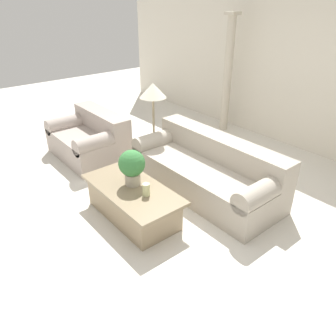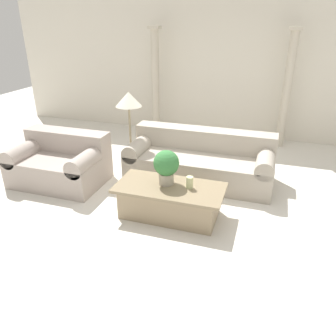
{
  "view_description": "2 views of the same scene",
  "coord_description": "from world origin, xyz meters",
  "px_view_note": "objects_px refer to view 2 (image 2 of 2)",
  "views": [
    {
      "loc": [
        2.98,
        -2.42,
        2.6
      ],
      "look_at": [
        0.14,
        -0.09,
        0.63
      ],
      "focal_mm": 35.0,
      "sensor_mm": 36.0,
      "label": 1
    },
    {
      "loc": [
        1.12,
        -4.16,
        2.43
      ],
      "look_at": [
        -0.18,
        -0.11,
        0.49
      ],
      "focal_mm": 35.0,
      "sensor_mm": 36.0,
      "label": 2
    }
  ],
  "objects_px": {
    "sofa_long": "(200,161)",
    "coffee_table": "(170,200)",
    "loveseat": "(61,162)",
    "potted_plant": "(166,165)",
    "floor_lamp": "(129,103)"
  },
  "relations": [
    {
      "from": "coffee_table",
      "to": "loveseat",
      "type": "bearing_deg",
      "value": 167.41
    },
    {
      "from": "coffee_table",
      "to": "potted_plant",
      "type": "xyz_separation_m",
      "value": [
        -0.07,
        0.06,
        0.48
      ]
    },
    {
      "from": "sofa_long",
      "to": "potted_plant",
      "type": "height_order",
      "value": "potted_plant"
    },
    {
      "from": "sofa_long",
      "to": "floor_lamp",
      "type": "xyz_separation_m",
      "value": [
        -1.2,
        -0.06,
        0.87
      ]
    },
    {
      "from": "sofa_long",
      "to": "floor_lamp",
      "type": "distance_m",
      "value": 1.48
    },
    {
      "from": "sofa_long",
      "to": "coffee_table",
      "type": "bearing_deg",
      "value": -96.28
    },
    {
      "from": "coffee_table",
      "to": "potted_plant",
      "type": "bearing_deg",
      "value": 137.82
    },
    {
      "from": "sofa_long",
      "to": "loveseat",
      "type": "distance_m",
      "value": 2.25
    },
    {
      "from": "coffee_table",
      "to": "potted_plant",
      "type": "relative_size",
      "value": 3.05
    },
    {
      "from": "coffee_table",
      "to": "sofa_long",
      "type": "bearing_deg",
      "value": 83.72
    },
    {
      "from": "potted_plant",
      "to": "floor_lamp",
      "type": "xyz_separation_m",
      "value": [
        -1.0,
        1.09,
        0.49
      ]
    },
    {
      "from": "sofa_long",
      "to": "floor_lamp",
      "type": "height_order",
      "value": "floor_lamp"
    },
    {
      "from": "loveseat",
      "to": "floor_lamp",
      "type": "xyz_separation_m",
      "value": [
        0.92,
        0.71,
        0.86
      ]
    },
    {
      "from": "loveseat",
      "to": "potted_plant",
      "type": "relative_size",
      "value": 3.03
    },
    {
      "from": "sofa_long",
      "to": "coffee_table",
      "type": "xyz_separation_m",
      "value": [
        -0.13,
        -1.21,
        -0.1
      ]
    }
  ]
}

